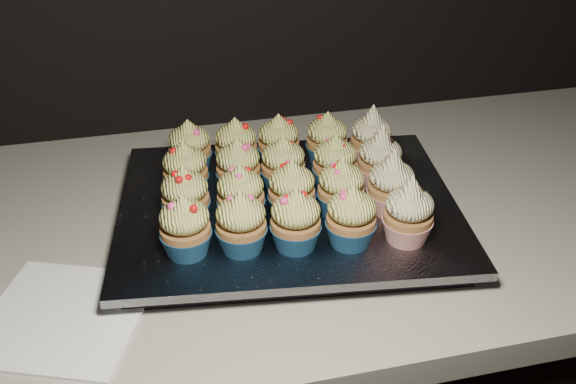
% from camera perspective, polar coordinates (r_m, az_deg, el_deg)
% --- Properties ---
extents(worktop, '(2.44, 0.64, 0.04)m').
position_cam_1_polar(worktop, '(0.98, 8.33, -1.34)').
color(worktop, beige).
rests_on(worktop, cabinet).
extents(napkin, '(0.23, 0.23, 0.00)m').
position_cam_1_polar(napkin, '(0.80, -19.33, -10.38)').
color(napkin, white).
rests_on(napkin, worktop).
extents(baking_tray, '(0.46, 0.38, 0.02)m').
position_cam_1_polar(baking_tray, '(0.90, 0.00, -2.10)').
color(baking_tray, black).
rests_on(baking_tray, worktop).
extents(foil_lining, '(0.50, 0.42, 0.01)m').
position_cam_1_polar(foil_lining, '(0.89, 0.00, -1.20)').
color(foil_lining, silver).
rests_on(foil_lining, baking_tray).
extents(cupcake_0, '(0.06, 0.06, 0.08)m').
position_cam_1_polar(cupcake_0, '(0.78, -9.13, -3.12)').
color(cupcake_0, navy).
rests_on(cupcake_0, foil_lining).
extents(cupcake_1, '(0.06, 0.06, 0.08)m').
position_cam_1_polar(cupcake_1, '(0.78, -4.19, -2.83)').
color(cupcake_1, navy).
rests_on(cupcake_1, foil_lining).
extents(cupcake_2, '(0.06, 0.06, 0.08)m').
position_cam_1_polar(cupcake_2, '(0.78, 0.68, -2.59)').
color(cupcake_2, navy).
rests_on(cupcake_2, foil_lining).
extents(cupcake_3, '(0.06, 0.06, 0.08)m').
position_cam_1_polar(cupcake_3, '(0.79, 5.64, -2.31)').
color(cupcake_3, navy).
rests_on(cupcake_3, foil_lining).
extents(cupcake_4, '(0.06, 0.06, 0.10)m').
position_cam_1_polar(cupcake_4, '(0.81, 10.66, -1.85)').
color(cupcake_4, '#A21D16').
rests_on(cupcake_4, foil_lining).
extents(cupcake_5, '(0.06, 0.06, 0.08)m').
position_cam_1_polar(cupcake_5, '(0.84, -9.10, -0.44)').
color(cupcake_5, navy).
rests_on(cupcake_5, foil_lining).
extents(cupcake_6, '(0.06, 0.06, 0.08)m').
position_cam_1_polar(cupcake_6, '(0.83, -4.23, -0.32)').
color(cupcake_6, navy).
rests_on(cupcake_6, foil_lining).
extents(cupcake_7, '(0.06, 0.06, 0.08)m').
position_cam_1_polar(cupcake_7, '(0.84, 0.33, 0.09)').
color(cupcake_7, navy).
rests_on(cupcake_7, foil_lining).
extents(cupcake_8, '(0.06, 0.06, 0.08)m').
position_cam_1_polar(cupcake_8, '(0.85, 4.74, 0.29)').
color(cupcake_8, navy).
rests_on(cupcake_8, foil_lining).
extents(cupcake_9, '(0.06, 0.06, 0.10)m').
position_cam_1_polar(cupcake_9, '(0.86, 9.15, 0.64)').
color(cupcake_9, '#A21D16').
rests_on(cupcake_9, foil_lining).
extents(cupcake_10, '(0.06, 0.06, 0.08)m').
position_cam_1_polar(cupcake_10, '(0.89, -9.10, 1.86)').
color(cupcake_10, navy).
rests_on(cupcake_10, foil_lining).
extents(cupcake_11, '(0.06, 0.06, 0.08)m').
position_cam_1_polar(cupcake_11, '(0.89, -4.44, 2.20)').
color(cupcake_11, navy).
rests_on(cupcake_11, foil_lining).
extents(cupcake_12, '(0.06, 0.06, 0.08)m').
position_cam_1_polar(cupcake_12, '(0.90, -0.43, 2.39)').
color(cupcake_12, navy).
rests_on(cupcake_12, foil_lining).
extents(cupcake_13, '(0.06, 0.06, 0.08)m').
position_cam_1_polar(cupcake_13, '(0.90, 4.17, 2.52)').
color(cupcake_13, navy).
rests_on(cupcake_13, foil_lining).
extents(cupcake_14, '(0.06, 0.06, 0.10)m').
position_cam_1_polar(cupcake_14, '(0.92, 8.16, 2.85)').
color(cupcake_14, '#A21D16').
rests_on(cupcake_14, foil_lining).
extents(cupcake_15, '(0.06, 0.06, 0.08)m').
position_cam_1_polar(cupcake_15, '(0.95, -8.72, 3.86)').
color(cupcake_15, navy).
rests_on(cupcake_15, foil_lining).
extents(cupcake_16, '(0.06, 0.06, 0.08)m').
position_cam_1_polar(cupcake_16, '(0.95, -4.64, 4.09)').
color(cupcake_16, navy).
rests_on(cupcake_16, foil_lining).
extents(cupcake_17, '(0.06, 0.06, 0.08)m').
position_cam_1_polar(cupcake_17, '(0.96, -0.83, 4.44)').
color(cupcake_17, navy).
rests_on(cupcake_17, foil_lining).
extents(cupcake_18, '(0.06, 0.06, 0.08)m').
position_cam_1_polar(cupcake_18, '(0.97, 3.48, 4.64)').
color(cupcake_18, navy).
rests_on(cupcake_18, foil_lining).
extents(cupcake_19, '(0.06, 0.06, 0.10)m').
position_cam_1_polar(cupcake_19, '(0.97, 7.40, 4.80)').
color(cupcake_19, '#A21D16').
rests_on(cupcake_19, foil_lining).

